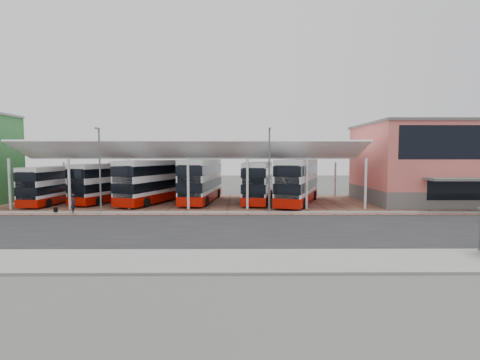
{
  "coord_description": "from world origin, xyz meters",
  "views": [
    {
      "loc": [
        -0.97,
        -26.51,
        5.47
      ],
      "look_at": [
        -0.76,
        7.22,
        3.11
      ],
      "focal_mm": 26.0,
      "sensor_mm": 36.0,
      "label": 1
    }
  ],
  "objects_px": {
    "bus_1": "(110,183)",
    "bus_2": "(155,181)",
    "bus_4": "(258,182)",
    "terminal": "(443,163)",
    "bus_0": "(55,185)",
    "bus_3": "(202,181)",
    "bus_5": "(298,182)",
    "pedestrian": "(73,204)"
  },
  "relations": [
    {
      "from": "bus_1",
      "to": "bus_2",
      "type": "bearing_deg",
      "value": 8.77
    },
    {
      "from": "bus_4",
      "to": "bus_1",
      "type": "bearing_deg",
      "value": -172.57
    },
    {
      "from": "terminal",
      "to": "bus_0",
      "type": "bearing_deg",
      "value": -178.86
    },
    {
      "from": "bus_1",
      "to": "bus_4",
      "type": "xyz_separation_m",
      "value": [
        17.59,
        -0.47,
        0.07
      ]
    },
    {
      "from": "bus_1",
      "to": "bus_4",
      "type": "height_order",
      "value": "bus_4"
    },
    {
      "from": "terminal",
      "to": "bus_3",
      "type": "relative_size",
      "value": 1.5
    },
    {
      "from": "bus_1",
      "to": "bus_2",
      "type": "height_order",
      "value": "bus_2"
    },
    {
      "from": "bus_5",
      "to": "bus_1",
      "type": "bearing_deg",
      "value": -164.64
    },
    {
      "from": "terminal",
      "to": "bus_2",
      "type": "height_order",
      "value": "terminal"
    },
    {
      "from": "terminal",
      "to": "bus_3",
      "type": "xyz_separation_m",
      "value": [
        -28.26,
        0.56,
        -2.13
      ]
    },
    {
      "from": "bus_0",
      "to": "bus_3",
      "type": "relative_size",
      "value": 0.84
    },
    {
      "from": "bus_3",
      "to": "pedestrian",
      "type": "xyz_separation_m",
      "value": [
        -11.2,
        -8.48,
        -1.55
      ]
    },
    {
      "from": "terminal",
      "to": "bus_2",
      "type": "distance_m",
      "value": 33.67
    },
    {
      "from": "bus_1",
      "to": "bus_5",
      "type": "height_order",
      "value": "bus_5"
    },
    {
      "from": "bus_4",
      "to": "bus_5",
      "type": "bearing_deg",
      "value": -9.01
    },
    {
      "from": "bus_4",
      "to": "pedestrian",
      "type": "xyz_separation_m",
      "value": [
        -17.92,
        -8.14,
        -1.39
      ]
    },
    {
      "from": "bus_2",
      "to": "bus_4",
      "type": "xyz_separation_m",
      "value": [
        12.06,
        0.47,
        -0.12
      ]
    },
    {
      "from": "terminal",
      "to": "bus_3",
      "type": "height_order",
      "value": "terminal"
    },
    {
      "from": "bus_1",
      "to": "bus_0",
      "type": "bearing_deg",
      "value": -146.1
    },
    {
      "from": "bus_0",
      "to": "bus_4",
      "type": "xyz_separation_m",
      "value": [
        23.24,
        1.1,
        0.21
      ]
    },
    {
      "from": "bus_0",
      "to": "bus_5",
      "type": "distance_m",
      "value": 27.64
    },
    {
      "from": "bus_0",
      "to": "bus_1",
      "type": "relative_size",
      "value": 0.93
    },
    {
      "from": "bus_0",
      "to": "pedestrian",
      "type": "xyz_separation_m",
      "value": [
        5.32,
        -7.03,
        -1.18
      ]
    },
    {
      "from": "bus_1",
      "to": "pedestrian",
      "type": "distance_m",
      "value": 8.71
    },
    {
      "from": "bus_0",
      "to": "bus_3",
      "type": "xyz_separation_m",
      "value": [
        16.53,
        1.45,
        0.37
      ]
    },
    {
      "from": "bus_4",
      "to": "pedestrian",
      "type": "height_order",
      "value": "bus_4"
    },
    {
      "from": "bus_2",
      "to": "bus_3",
      "type": "distance_m",
      "value": 5.41
    },
    {
      "from": "bus_3",
      "to": "bus_5",
      "type": "height_order",
      "value": "bus_5"
    },
    {
      "from": "bus_5",
      "to": "pedestrian",
      "type": "distance_m",
      "value": 23.35
    },
    {
      "from": "bus_0",
      "to": "bus_1",
      "type": "distance_m",
      "value": 5.86
    },
    {
      "from": "bus_3",
      "to": "pedestrian",
      "type": "bearing_deg",
      "value": -136.49
    },
    {
      "from": "bus_3",
      "to": "bus_5",
      "type": "distance_m",
      "value": 11.25
    },
    {
      "from": "bus_0",
      "to": "bus_2",
      "type": "bearing_deg",
      "value": 7.05
    },
    {
      "from": "bus_1",
      "to": "pedestrian",
      "type": "relative_size",
      "value": 6.11
    },
    {
      "from": "bus_3",
      "to": "bus_4",
      "type": "height_order",
      "value": "bus_3"
    },
    {
      "from": "bus_2",
      "to": "bus_1",
      "type": "bearing_deg",
      "value": -170.43
    },
    {
      "from": "terminal",
      "to": "bus_5",
      "type": "xyz_separation_m",
      "value": [
        -17.15,
        -1.21,
        -2.13
      ]
    },
    {
      "from": "bus_2",
      "to": "pedestrian",
      "type": "height_order",
      "value": "bus_2"
    },
    {
      "from": "bus_4",
      "to": "bus_5",
      "type": "relative_size",
      "value": 0.94
    },
    {
      "from": "bus_2",
      "to": "bus_3",
      "type": "xyz_separation_m",
      "value": [
        5.35,
        0.82,
        0.04
      ]
    },
    {
      "from": "bus_1",
      "to": "bus_2",
      "type": "distance_m",
      "value": 5.61
    },
    {
      "from": "bus_4",
      "to": "bus_5",
      "type": "distance_m",
      "value": 4.62
    }
  ]
}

